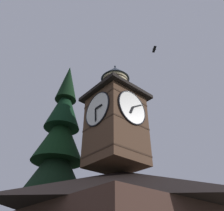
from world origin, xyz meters
TOP-DOWN VIEW (x-y plane):
  - clock_tower at (1.66, -1.68)m, footprint 3.77×3.77m
  - pine_tree_behind at (3.38, -5.90)m, footprint 5.44×5.44m
  - moon at (-15.28, -33.40)m, footprint 1.52×1.52m
  - flying_bird_low at (0.37, 1.27)m, footprint 0.52×0.62m

SIDE VIEW (x-z plane):
  - pine_tree_behind at x=3.38m, z-range -1.30..14.63m
  - clock_tower at x=1.66m, z-range 5.38..13.49m
  - moon at x=-15.28m, z-range 12.00..13.52m
  - flying_bird_low at x=0.37m, z-range 14.45..14.60m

